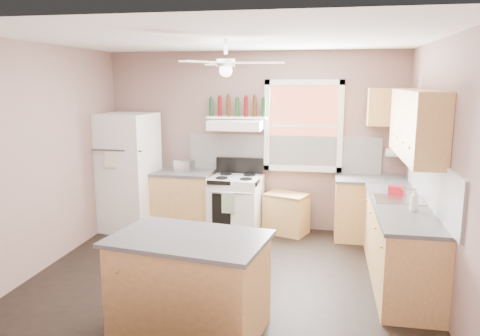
% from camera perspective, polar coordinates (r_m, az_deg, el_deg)
% --- Properties ---
extents(floor, '(4.50, 4.50, 0.00)m').
position_cam_1_polar(floor, '(5.61, -1.60, -13.18)').
color(floor, black).
rests_on(floor, ground).
extents(ceiling, '(4.50, 4.50, 0.00)m').
position_cam_1_polar(ceiling, '(5.15, -1.76, 15.47)').
color(ceiling, white).
rests_on(ceiling, ground).
extents(wall_back, '(4.50, 0.05, 2.70)m').
position_cam_1_polar(wall_back, '(7.18, 1.70, 3.31)').
color(wall_back, '#7D6058').
rests_on(wall_back, ground).
extents(wall_right, '(0.05, 4.00, 2.70)m').
position_cam_1_polar(wall_right, '(5.24, 23.44, -0.31)').
color(wall_right, '#7D6058').
rests_on(wall_right, ground).
extents(wall_left, '(0.05, 4.00, 2.70)m').
position_cam_1_polar(wall_left, '(6.10, -23.05, 1.15)').
color(wall_left, '#7D6058').
rests_on(wall_left, ground).
extents(backsplash_back, '(2.90, 0.03, 0.55)m').
position_cam_1_polar(backsplash_back, '(7.12, 5.23, 1.77)').
color(backsplash_back, white).
rests_on(backsplash_back, wall_back).
extents(backsplash_right, '(0.03, 2.60, 0.55)m').
position_cam_1_polar(backsplash_right, '(5.55, 22.23, -1.50)').
color(backsplash_right, white).
rests_on(backsplash_right, wall_right).
extents(window_view, '(1.00, 0.02, 1.20)m').
position_cam_1_polar(window_view, '(7.04, 7.73, 5.11)').
color(window_view, brown).
rests_on(window_view, wall_back).
extents(window_frame, '(1.16, 0.07, 1.36)m').
position_cam_1_polar(window_frame, '(7.01, 7.72, 5.09)').
color(window_frame, white).
rests_on(window_frame, wall_back).
extents(refrigerator, '(0.84, 0.83, 1.78)m').
position_cam_1_polar(refrigerator, '(7.31, -13.42, -0.50)').
color(refrigerator, white).
rests_on(refrigerator, floor).
extents(base_cabinet_left, '(0.90, 0.60, 0.86)m').
position_cam_1_polar(base_cabinet_left, '(7.29, -7.02, -4.04)').
color(base_cabinet_left, '#AB8047').
rests_on(base_cabinet_left, floor).
extents(counter_left, '(0.92, 0.62, 0.04)m').
position_cam_1_polar(counter_left, '(7.19, -7.10, -0.57)').
color(counter_left, '#49494C').
rests_on(counter_left, base_cabinet_left).
extents(toaster, '(0.31, 0.23, 0.18)m').
position_cam_1_polar(toaster, '(7.13, -6.82, 0.26)').
color(toaster, silver).
rests_on(toaster, counter_left).
extents(stove, '(0.78, 0.70, 0.86)m').
position_cam_1_polar(stove, '(7.01, -0.50, -4.54)').
color(stove, white).
rests_on(stove, floor).
extents(range_hood, '(0.78, 0.50, 0.14)m').
position_cam_1_polar(range_hood, '(6.92, -0.52, 5.28)').
color(range_hood, white).
rests_on(range_hood, wall_back).
extents(bottle_shelf, '(0.90, 0.26, 0.03)m').
position_cam_1_polar(bottle_shelf, '(7.03, -0.33, 6.18)').
color(bottle_shelf, white).
rests_on(bottle_shelf, range_hood).
extents(cart, '(0.71, 0.60, 0.61)m').
position_cam_1_polar(cart, '(7.07, 5.65, -5.54)').
color(cart, '#AB8047').
rests_on(cart, floor).
extents(base_cabinet_corner, '(1.00, 0.60, 0.86)m').
position_cam_1_polar(base_cabinet_corner, '(7.00, 15.61, -4.98)').
color(base_cabinet_corner, '#AB8047').
rests_on(base_cabinet_corner, floor).
extents(base_cabinet_right, '(0.60, 2.20, 0.86)m').
position_cam_1_polar(base_cabinet_right, '(5.69, 18.86, -8.76)').
color(base_cabinet_right, '#AB8047').
rests_on(base_cabinet_right, floor).
extents(counter_corner, '(1.02, 0.62, 0.04)m').
position_cam_1_polar(counter_corner, '(6.89, 15.80, -1.37)').
color(counter_corner, '#49494C').
rests_on(counter_corner, base_cabinet_corner).
extents(counter_right, '(0.62, 2.22, 0.04)m').
position_cam_1_polar(counter_right, '(5.56, 19.04, -4.38)').
color(counter_right, '#49494C').
rests_on(counter_right, base_cabinet_right).
extents(sink, '(0.55, 0.45, 0.03)m').
position_cam_1_polar(sink, '(5.75, 18.76, -3.73)').
color(sink, silver).
rests_on(sink, counter_right).
extents(faucet, '(0.03, 0.03, 0.14)m').
position_cam_1_polar(faucet, '(5.76, 20.38, -3.04)').
color(faucet, silver).
rests_on(faucet, sink).
extents(upper_cabinet_right, '(0.33, 1.80, 0.76)m').
position_cam_1_polar(upper_cabinet_right, '(5.63, 20.71, 5.00)').
color(upper_cabinet_right, '#AB8047').
rests_on(upper_cabinet_right, wall_right).
extents(upper_cabinet_corner, '(0.60, 0.33, 0.52)m').
position_cam_1_polar(upper_cabinet_corner, '(6.91, 17.79, 7.10)').
color(upper_cabinet_corner, '#AB8047').
rests_on(upper_cabinet_corner, wall_back).
extents(paper_towel, '(0.26, 0.12, 0.12)m').
position_cam_1_polar(paper_towel, '(7.02, 18.43, 1.77)').
color(paper_towel, white).
rests_on(paper_towel, wall_back).
extents(island, '(1.40, 1.01, 0.86)m').
position_cam_1_polar(island, '(4.39, -6.14, -14.11)').
color(island, '#AB8047').
rests_on(island, floor).
extents(island_top, '(1.49, 1.10, 0.04)m').
position_cam_1_polar(island_top, '(4.23, -6.26, -8.56)').
color(island_top, '#49494C').
rests_on(island_top, island).
extents(ceiling_fan_hub, '(0.20, 0.20, 0.08)m').
position_cam_1_polar(ceiling_fan_hub, '(5.14, -1.74, 12.69)').
color(ceiling_fan_hub, white).
rests_on(ceiling_fan_hub, ceiling).
extents(soap_bottle, '(0.11, 0.11, 0.25)m').
position_cam_1_polar(soap_bottle, '(5.29, 20.52, -3.63)').
color(soap_bottle, silver).
rests_on(soap_bottle, counter_right).
extents(red_caddy, '(0.21, 0.18, 0.10)m').
position_cam_1_polar(red_caddy, '(6.01, 18.55, -2.58)').
color(red_caddy, '#B00F1C').
rests_on(red_caddy, counter_right).
extents(wine_bottles, '(0.86, 0.06, 0.31)m').
position_cam_1_polar(wine_bottles, '(7.02, -0.33, 7.48)').
color(wine_bottles, '#143819').
rests_on(wine_bottles, bottle_shelf).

